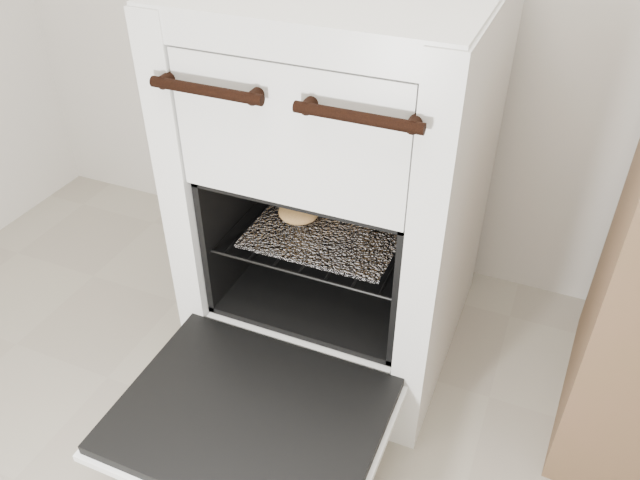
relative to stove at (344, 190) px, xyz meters
The scene contains 5 objects.
stove is the anchor object (origin of this frame).
oven_door 0.62m from the stove, 90.00° to the right, with size 0.59×0.46×0.04m.
oven_rack 0.10m from the stove, 90.00° to the right, with size 0.48×0.46×0.01m.
foil_sheet 0.11m from the stove, 90.00° to the right, with size 0.37×0.33×0.01m, color white.
baked_rolls 0.05m from the stove, 63.45° to the right, with size 0.34×0.25×0.06m.
Camera 1 is at (0.34, -0.17, 1.34)m, focal length 35.00 mm.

